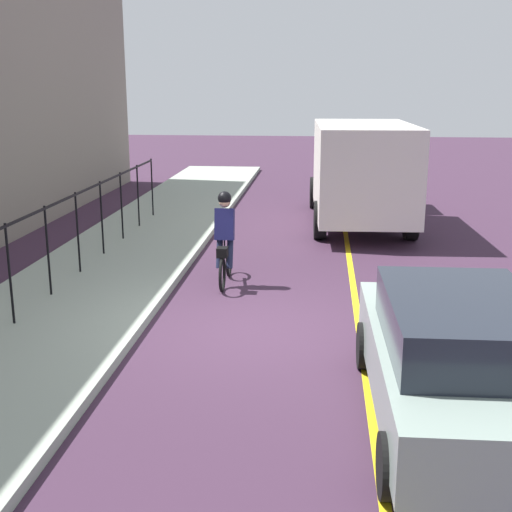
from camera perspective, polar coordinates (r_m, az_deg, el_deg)
name	(u,v)px	position (r m, az deg, el deg)	size (l,w,h in m)	color
ground_plane	(258,329)	(10.78, 0.21, -6.22)	(80.00, 80.00, 0.00)	#3A2438
lane_line_centre	(360,333)	(10.76, 8.78, -6.42)	(36.00, 0.12, 0.01)	yellow
sidewalk	(51,318)	(11.56, -16.89, -5.03)	(40.00, 3.20, 0.15)	#95A091
iron_fence	(46,232)	(12.28, -17.29, 1.98)	(14.92, 0.04, 1.60)	black
cyclist_lead	(225,239)	(12.88, -2.64, 1.44)	(1.71, 0.37, 1.83)	black
patrol_sedan	(455,358)	(7.92, 16.48, -8.28)	(4.43, 1.99, 1.58)	gray
box_truck_background	(360,168)	(18.64, 8.77, 7.33)	(6.80, 2.76, 2.78)	silver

